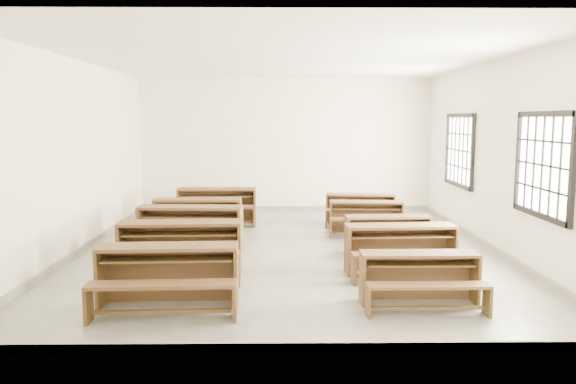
{
  "coord_description": "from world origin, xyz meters",
  "views": [
    {
      "loc": [
        -0.12,
        -9.37,
        2.23
      ],
      "look_at": [
        0.0,
        0.0,
        1.0
      ],
      "focal_mm": 35.0,
      "sensor_mm": 36.0,
      "label": 1
    }
  ],
  "objects_px": {
    "desk_set_2": "(190,226)",
    "desk_set_5": "(420,275)",
    "desk_set_0": "(168,272)",
    "desk_set_6": "(401,246)",
    "desk_set_1": "(180,245)",
    "desk_set_3": "(198,215)",
    "desk_set_7": "(388,232)",
    "desk_set_8": "(366,215)",
    "desk_set_9": "(360,207)",
    "desk_set_4": "(217,203)"
  },
  "relations": [
    {
      "from": "desk_set_2",
      "to": "desk_set_9",
      "type": "relative_size",
      "value": 1.17
    },
    {
      "from": "desk_set_4",
      "to": "desk_set_7",
      "type": "xyz_separation_m",
      "value": [
        3.15,
        -2.78,
        -0.07
      ]
    },
    {
      "from": "desk_set_3",
      "to": "desk_set_4",
      "type": "distance_m",
      "value": 1.51
    },
    {
      "from": "desk_set_0",
      "to": "desk_set_5",
      "type": "distance_m",
      "value": 3.01
    },
    {
      "from": "desk_set_8",
      "to": "desk_set_6",
      "type": "bearing_deg",
      "value": -83.91
    },
    {
      "from": "desk_set_1",
      "to": "desk_set_8",
      "type": "height_order",
      "value": "desk_set_1"
    },
    {
      "from": "desk_set_6",
      "to": "desk_set_1",
      "type": "bearing_deg",
      "value": 178.27
    },
    {
      "from": "desk_set_5",
      "to": "desk_set_9",
      "type": "distance_m",
      "value": 5.14
    },
    {
      "from": "desk_set_2",
      "to": "desk_set_9",
      "type": "height_order",
      "value": "desk_set_2"
    },
    {
      "from": "desk_set_3",
      "to": "desk_set_7",
      "type": "bearing_deg",
      "value": -21.08
    },
    {
      "from": "desk_set_1",
      "to": "desk_set_5",
      "type": "xyz_separation_m",
      "value": [
        3.1,
        -1.27,
        -0.08
      ]
    },
    {
      "from": "desk_set_5",
      "to": "desk_set_6",
      "type": "relative_size",
      "value": 0.87
    },
    {
      "from": "desk_set_2",
      "to": "desk_set_5",
      "type": "height_order",
      "value": "desk_set_2"
    },
    {
      "from": "desk_set_2",
      "to": "desk_set_0",
      "type": "bearing_deg",
      "value": -82.81
    },
    {
      "from": "desk_set_4",
      "to": "desk_set_8",
      "type": "xyz_separation_m",
      "value": [
        3.03,
        -1.17,
        -0.07
      ]
    },
    {
      "from": "desk_set_6",
      "to": "desk_set_8",
      "type": "distance_m",
      "value": 2.85
    },
    {
      "from": "desk_set_2",
      "to": "desk_set_3",
      "type": "distance_m",
      "value": 1.18
    },
    {
      "from": "desk_set_4",
      "to": "desk_set_7",
      "type": "relative_size",
      "value": 1.18
    },
    {
      "from": "desk_set_2",
      "to": "desk_set_5",
      "type": "bearing_deg",
      "value": -36.81
    },
    {
      "from": "desk_set_7",
      "to": "desk_set_5",
      "type": "bearing_deg",
      "value": -95.42
    },
    {
      "from": "desk_set_3",
      "to": "desk_set_8",
      "type": "xyz_separation_m",
      "value": [
        3.22,
        0.32,
        -0.06
      ]
    },
    {
      "from": "desk_set_2",
      "to": "desk_set_5",
      "type": "xyz_separation_m",
      "value": [
        3.19,
        -2.69,
        -0.08
      ]
    },
    {
      "from": "desk_set_0",
      "to": "desk_set_2",
      "type": "relative_size",
      "value": 0.95
    },
    {
      "from": "desk_set_1",
      "to": "desk_set_3",
      "type": "bearing_deg",
      "value": 90.8
    },
    {
      "from": "desk_set_5",
      "to": "desk_set_7",
      "type": "distance_m",
      "value": 2.59
    },
    {
      "from": "desk_set_0",
      "to": "desk_set_2",
      "type": "height_order",
      "value": "desk_set_2"
    },
    {
      "from": "desk_set_5",
      "to": "desk_set_6",
      "type": "height_order",
      "value": "desk_set_6"
    },
    {
      "from": "desk_set_2",
      "to": "desk_set_5",
      "type": "distance_m",
      "value": 4.17
    },
    {
      "from": "desk_set_0",
      "to": "desk_set_6",
      "type": "distance_m",
      "value": 3.38
    },
    {
      "from": "desk_set_2",
      "to": "desk_set_8",
      "type": "height_order",
      "value": "desk_set_2"
    },
    {
      "from": "desk_set_1",
      "to": "desk_set_5",
      "type": "distance_m",
      "value": 3.35
    },
    {
      "from": "desk_set_0",
      "to": "desk_set_7",
      "type": "relative_size",
      "value": 1.17
    },
    {
      "from": "desk_set_0",
      "to": "desk_set_8",
      "type": "height_order",
      "value": "desk_set_0"
    },
    {
      "from": "desk_set_6",
      "to": "desk_set_7",
      "type": "distance_m",
      "value": 1.24
    },
    {
      "from": "desk_set_0",
      "to": "desk_set_8",
      "type": "bearing_deg",
      "value": 52.34
    },
    {
      "from": "desk_set_7",
      "to": "desk_set_3",
      "type": "bearing_deg",
      "value": 156.01
    },
    {
      "from": "desk_set_0",
      "to": "desk_set_5",
      "type": "height_order",
      "value": "desk_set_0"
    },
    {
      "from": "desk_set_0",
      "to": "desk_set_3",
      "type": "bearing_deg",
      "value": 90.81
    },
    {
      "from": "desk_set_2",
      "to": "desk_set_3",
      "type": "relative_size",
      "value": 1.09
    },
    {
      "from": "desk_set_5",
      "to": "desk_set_3",
      "type": "bearing_deg",
      "value": 129.66
    },
    {
      "from": "desk_set_6",
      "to": "desk_set_7",
      "type": "relative_size",
      "value": 1.13
    },
    {
      "from": "desk_set_7",
      "to": "desk_set_6",
      "type": "bearing_deg",
      "value": -95.11
    },
    {
      "from": "desk_set_1",
      "to": "desk_set_5",
      "type": "relative_size",
      "value": 1.25
    },
    {
      "from": "desk_set_8",
      "to": "desk_set_3",
      "type": "bearing_deg",
      "value": -169.75
    },
    {
      "from": "desk_set_2",
      "to": "desk_set_3",
      "type": "height_order",
      "value": "desk_set_2"
    },
    {
      "from": "desk_set_0",
      "to": "desk_set_2",
      "type": "xyz_separation_m",
      "value": [
        -0.18,
        2.75,
        0.02
      ]
    },
    {
      "from": "desk_set_8",
      "to": "desk_set_9",
      "type": "bearing_deg",
      "value": 93.58
    },
    {
      "from": "desk_set_2",
      "to": "desk_set_6",
      "type": "relative_size",
      "value": 1.1
    },
    {
      "from": "desk_set_1",
      "to": "desk_set_7",
      "type": "xyz_separation_m",
      "value": [
        3.21,
        1.31,
        -0.09
      ]
    },
    {
      "from": "desk_set_2",
      "to": "desk_set_6",
      "type": "distance_m",
      "value": 3.52
    }
  ]
}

